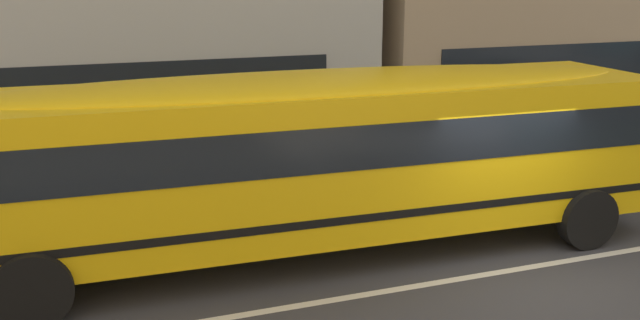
{
  "coord_description": "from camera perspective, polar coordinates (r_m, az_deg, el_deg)",
  "views": [
    {
      "loc": [
        -6.48,
        -8.67,
        4.67
      ],
      "look_at": [
        -3.01,
        0.93,
        1.89
      ],
      "focal_mm": 39.02,
      "sensor_mm": 36.0,
      "label": 1
    }
  ],
  "objects": [
    {
      "name": "sidewalk_far",
      "position": [
        18.2,
        1.67,
        0.41
      ],
      "size": [
        120.0,
        3.0,
        0.01
      ],
      "primitive_type": "cube",
      "color": "gray",
      "rests_on": "ground_plane"
    },
    {
      "name": "school_bus",
      "position": [
        11.46,
        -1.42,
        0.89
      ],
      "size": [
        13.83,
        3.51,
        3.08
      ],
      "rotation": [
        0.0,
        0.0,
        3.11
      ],
      "color": "yellow",
      "rests_on": "ground_plane"
    },
    {
      "name": "ground_plane",
      "position": [
        11.8,
        15.64,
        -8.67
      ],
      "size": [
        400.0,
        400.0,
        0.0
      ],
      "primitive_type": "plane",
      "color": "#38383D"
    },
    {
      "name": "lane_centreline",
      "position": [
        11.79,
        15.64,
        -8.66
      ],
      "size": [
        110.0,
        0.16,
        0.01
      ],
      "primitive_type": "cube",
      "color": "silver",
      "rests_on": "ground_plane"
    }
  ]
}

